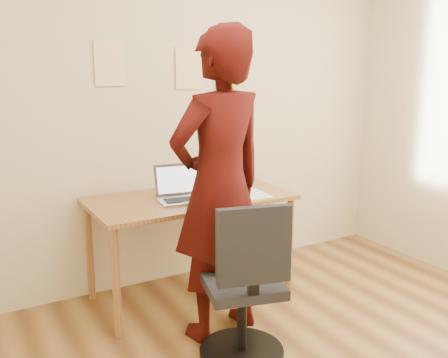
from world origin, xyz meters
TOP-DOWN VIEW (x-y plane):
  - room at (0.00, 0.00)m, footprint 3.58×3.58m
  - desk at (-0.23, 1.38)m, footprint 1.40×0.70m
  - laptop at (-0.32, 1.34)m, footprint 0.36×0.33m
  - paper_sheet at (0.17, 1.24)m, footprint 0.25×0.34m
  - phone at (-0.01, 1.17)m, footprint 0.08×0.13m
  - wall_note_left at (-0.65, 1.74)m, footprint 0.21×0.00m
  - wall_note_mid at (-0.06, 1.74)m, footprint 0.21×0.00m
  - wall_note_right at (0.26, 1.74)m, footprint 0.18×0.00m
  - office_chair at (-0.34, 0.49)m, footprint 0.51×0.52m
  - person at (-0.30, 0.84)m, footprint 0.75×0.55m

SIDE VIEW (x-z plane):
  - office_chair at x=-0.34m, z-range -0.07..0.88m
  - desk at x=-0.23m, z-range 0.28..1.02m
  - paper_sheet at x=0.17m, z-range 0.74..0.74m
  - phone at x=-0.01m, z-range 0.74..0.75m
  - laptop at x=-0.32m, z-range 0.68..0.91m
  - person at x=-0.30m, z-range 0.00..1.87m
  - room at x=0.00m, z-range -0.04..2.74m
  - wall_note_right at x=0.26m, z-range 1.40..1.64m
  - wall_note_mid at x=-0.06m, z-range 1.46..1.76m
  - wall_note_left at x=-0.65m, z-range 1.50..1.80m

